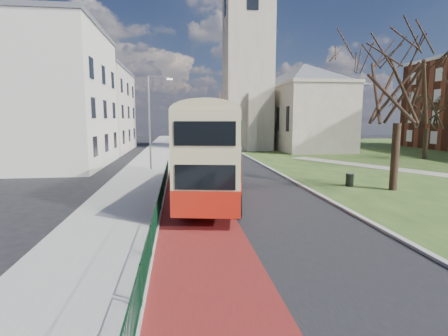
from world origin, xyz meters
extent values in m
plane|color=black|center=(0.00, 0.00, 0.00)|extent=(160.00, 160.00, 0.00)
cube|color=black|center=(1.50, 20.00, 0.01)|extent=(9.00, 120.00, 0.01)
cube|color=#591414|center=(-1.20, 20.00, 0.01)|extent=(3.40, 120.00, 0.01)
cube|color=gray|center=(-5.00, 20.00, 0.06)|extent=(4.00, 120.00, 0.12)
cube|color=#999993|center=(-3.00, 20.00, 0.07)|extent=(0.25, 120.00, 0.13)
cube|color=#999993|center=(6.10, 22.00, 0.07)|extent=(0.25, 80.00, 0.13)
cube|color=#2D4719|center=(26.00, 22.00, 0.02)|extent=(40.00, 80.00, 0.04)
cylinder|color=#0C351E|center=(-2.95, 4.00, 1.10)|extent=(0.04, 24.00, 0.04)
cylinder|color=#0C351E|center=(-2.95, 4.00, 0.15)|extent=(0.04, 24.00, 0.04)
cube|color=gray|center=(8.00, 38.00, 12.00)|extent=(6.50, 6.50, 24.00)
cube|color=gray|center=(16.50, 38.00, 4.50)|extent=(9.00, 18.00, 9.00)
pyramid|color=#565960|center=(16.50, 38.00, 12.60)|extent=(9.00, 18.00, 3.60)
cube|color=beige|center=(-14.00, 22.00, 6.25)|extent=(10.00, 14.00, 12.50)
cube|color=#565960|center=(-14.00, 22.00, 12.75)|extent=(10.30, 14.30, 0.50)
cube|color=beige|center=(-14.00, 38.00, 5.50)|extent=(10.00, 16.00, 11.00)
cube|color=#565960|center=(-14.00, 38.00, 11.25)|extent=(10.30, 16.30, 0.50)
cylinder|color=gray|center=(-4.50, 18.00, 4.12)|extent=(0.16, 0.16, 8.00)
cylinder|color=gray|center=(-3.60, 18.00, 8.02)|extent=(1.80, 0.10, 0.10)
cube|color=silver|center=(-2.70, 18.00, 7.87)|extent=(0.50, 0.18, 0.12)
cube|color=#B31E10|center=(0.07, 6.32, 1.12)|extent=(4.92, 12.41, 1.10)
cube|color=beige|center=(0.07, 6.32, 3.27)|extent=(4.88, 12.34, 3.19)
cube|color=black|center=(-1.23, 6.89, 2.28)|extent=(1.83, 9.78, 1.05)
cube|color=black|center=(1.49, 6.40, 2.28)|extent=(1.83, 9.78, 1.05)
cube|color=black|center=(-1.29, 6.57, 3.93)|extent=(2.00, 10.73, 0.99)
cube|color=black|center=(1.43, 6.08, 3.93)|extent=(2.00, 10.73, 0.99)
cube|color=black|center=(1.14, 12.25, 2.28)|extent=(2.44, 0.52, 1.16)
cube|color=black|center=(1.14, 12.25, 3.93)|extent=(2.44, 0.52, 0.99)
cube|color=orange|center=(1.14, 12.25, 4.55)|extent=(1.95, 0.45, 0.33)
cylinder|color=black|center=(-0.46, 10.60, 0.57)|extent=(0.53, 1.18, 1.14)
cylinder|color=black|center=(2.06, 10.14, 0.57)|extent=(0.53, 1.18, 1.14)
cylinder|color=black|center=(-1.84, 2.98, 0.57)|extent=(0.53, 1.18, 1.14)
cylinder|color=black|center=(0.69, 2.52, 0.57)|extent=(0.53, 1.18, 1.14)
cylinder|color=#302118|center=(11.35, 7.07, 2.13)|extent=(0.54, 0.54, 4.19)
cylinder|color=black|center=(25.24, 22.69, 1.74)|extent=(0.55, 0.55, 3.41)
cylinder|color=black|center=(9.23, 8.61, 0.46)|extent=(0.69, 0.69, 0.84)
cylinder|color=gray|center=(9.23, 8.61, 0.90)|extent=(0.73, 0.73, 0.06)
camera|label=1|loc=(-1.99, -13.02, 4.47)|focal=28.00mm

